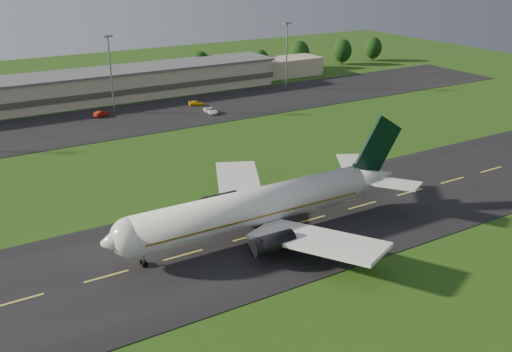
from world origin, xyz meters
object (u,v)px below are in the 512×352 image
terminal (100,86)px  service_vehicle_c (211,111)px  airliner (259,207)px  service_vehicle_b (101,114)px  light_mast_centre (110,65)px  light_mast_east (287,48)px  service_vehicle_d (196,103)px

terminal → service_vehicle_c: terminal is taller
airliner → service_vehicle_b: size_ratio=11.62×
terminal → light_mast_centre: light_mast_centre is taller
terminal → light_mast_centre: size_ratio=7.13×
service_vehicle_b → light_mast_east: bearing=-109.7°
terminal → service_vehicle_b: 19.15m
light_mast_centre → light_mast_east: (55.00, 0.00, 0.00)m
light_mast_east → service_vehicle_d: size_ratio=4.61×
service_vehicle_c → service_vehicle_d: bearing=87.7°
airliner → service_vehicle_c: (25.16, 66.09, -3.83)m
light_mast_east → service_vehicle_b: size_ratio=4.61×
terminal → service_vehicle_c: (20.36, -30.10, -3.16)m
terminal → light_mast_centre: bearing=-95.0°
terminal → service_vehicle_d: 29.31m
light_mast_east → light_mast_centre: bearing=180.0°
terminal → service_vehicle_d: terminal is taller
light_mast_east → service_vehicle_b: 60.27m
airliner → light_mast_east: light_mast_east is taller
light_mast_east → service_vehicle_b: light_mast_east is taller
light_mast_east → service_vehicle_c: (-33.24, -13.92, -11.91)m
light_mast_east → service_vehicle_c: 37.95m
light_mast_east → service_vehicle_d: (-32.93, -4.34, -12.00)m
light_mast_centre → service_vehicle_b: light_mast_centre is taller
airliner → terminal: airliner is taller
airliner → light_mast_centre: size_ratio=2.52×
terminal → service_vehicle_d: size_ratio=32.84×
airliner → light_mast_centre: 80.49m
airliner → service_vehicle_c: airliner is taller
terminal → service_vehicle_c: bearing=-55.9°
light_mast_east → service_vehicle_d: 35.31m
service_vehicle_b → service_vehicle_c: 28.47m
light_mast_east → service_vehicle_d: light_mast_east is taller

